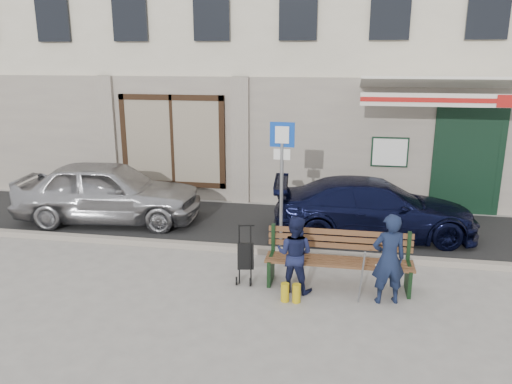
% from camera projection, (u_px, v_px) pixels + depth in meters
% --- Properties ---
extents(ground, '(80.00, 80.00, 0.00)m').
position_uv_depth(ground, '(263.00, 288.00, 8.22)').
color(ground, '#9E9991').
rests_on(ground, ground).
extents(asphalt_lane, '(60.00, 3.20, 0.01)m').
position_uv_depth(asphalt_lane, '(286.00, 227.00, 11.16)').
color(asphalt_lane, '#282828').
rests_on(asphalt_lane, ground).
extents(curb, '(60.00, 0.18, 0.12)m').
position_uv_depth(curb, '(276.00, 251.00, 9.63)').
color(curb, '#9E9384').
rests_on(curb, ground).
extents(building, '(20.00, 8.27, 10.00)m').
position_uv_depth(building, '(310.00, 12.00, 14.93)').
color(building, beige).
rests_on(building, ground).
extents(car_silver, '(4.32, 2.09, 1.42)m').
position_uv_depth(car_silver, '(109.00, 191.00, 11.38)').
color(car_silver, '#A6A5AA').
rests_on(car_silver, ground).
extents(car_navy, '(4.36, 2.10, 1.22)m').
position_uv_depth(car_navy, '(374.00, 208.00, 10.47)').
color(car_navy, black).
rests_on(car_navy, ground).
extents(parking_sign, '(0.47, 0.08, 2.52)m').
position_uv_depth(parking_sign, '(282.00, 167.00, 9.46)').
color(parking_sign, gray).
rests_on(parking_sign, ground).
extents(bench, '(2.40, 1.17, 0.98)m').
position_uv_depth(bench, '(336.00, 261.00, 8.19)').
color(bench, brown).
rests_on(bench, ground).
extents(man, '(0.59, 0.46, 1.44)m').
position_uv_depth(man, '(389.00, 259.00, 7.59)').
color(man, '#141D38').
rests_on(man, ground).
extents(woman, '(0.71, 0.61, 1.26)m').
position_uv_depth(woman, '(295.00, 254.00, 8.01)').
color(woman, '#161B3D').
rests_on(woman, ground).
extents(stroller, '(0.32, 0.42, 0.96)m').
position_uv_depth(stroller, '(245.00, 257.00, 8.40)').
color(stroller, black).
rests_on(stroller, ground).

